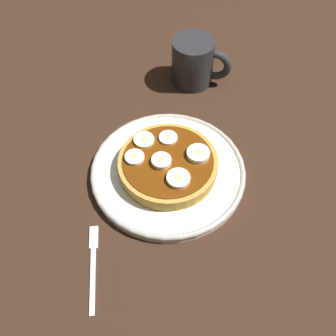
{
  "coord_description": "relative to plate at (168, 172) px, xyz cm",
  "views": [
    {
      "loc": [
        9.56,
        -38.1,
        54.59
      ],
      "look_at": [
        0.0,
        0.0,
        1.86
      ],
      "focal_mm": 44.98,
      "sensor_mm": 36.0,
      "label": 1
    }
  ],
  "objects": [
    {
      "name": "ground_plane",
      "position": [
        0.0,
        0.0,
        -2.38
      ],
      "size": [
        140.0,
        140.0,
        3.0
      ],
      "primitive_type": "cube",
      "color": "black"
    },
    {
      "name": "plate",
      "position": [
        0.0,
        0.0,
        0.0
      ],
      "size": [
        24.48,
        24.48,
        1.63
      ],
      "color": "silver",
      "rests_on": "ground_plane"
    },
    {
      "name": "pancake_stack",
      "position": [
        0.2,
        -0.26,
        1.74
      ],
      "size": [
        15.76,
        15.61,
        2.52
      ],
      "color": "#AC8B36",
      "rests_on": "plate"
    },
    {
      "name": "banana_slice_0",
      "position": [
        -0.86,
        -0.7,
        3.34
      ],
      "size": [
        3.06,
        3.06,
        1.06
      ],
      "color": "#FBE5BD",
      "rests_on": "pancake_stack"
    },
    {
      "name": "banana_slice_1",
      "position": [
        -4.63,
        2.85,
        3.15
      ],
      "size": [
        3.29,
        3.29,
        0.68
      ],
      "color": "#EBEDBC",
      "rests_on": "pancake_stack"
    },
    {
      "name": "banana_slice_2",
      "position": [
        -1.03,
        4.19,
        3.15
      ],
      "size": [
        2.94,
        2.94,
        0.68
      ],
      "color": "#EDE7C3",
      "rests_on": "pancake_stack"
    },
    {
      "name": "banana_slice_3",
      "position": [
        4.27,
        2.05,
        3.32
      ],
      "size": [
        3.58,
        3.58,
        1.03
      ],
      "color": "#EEEAC3",
      "rests_on": "pancake_stack"
    },
    {
      "name": "banana_slice_4",
      "position": [
        -5.04,
        -0.9,
        3.2
      ],
      "size": [
        3.01,
        3.01,
        0.77
      ],
      "color": "#F1F0C2",
      "rests_on": "pancake_stack"
    },
    {
      "name": "banana_slice_5",
      "position": [
        2.37,
        -3.18,
        3.27
      ],
      "size": [
        3.53,
        3.53,
        0.92
      ],
      "color": "#F9E6C4",
      "rests_on": "pancake_stack"
    },
    {
      "name": "coffee_mug",
      "position": [
        -0.74,
        22.94,
        3.65
      ],
      "size": [
        11.07,
        7.72,
        8.79
      ],
      "color": "#262628",
      "rests_on": "ground_plane"
    },
    {
      "name": "fork",
      "position": [
        -6.39,
        -17.12,
        -0.63
      ],
      "size": [
        5.13,
        12.62,
        0.5
      ],
      "color": "silver",
      "rests_on": "ground_plane"
    }
  ]
}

